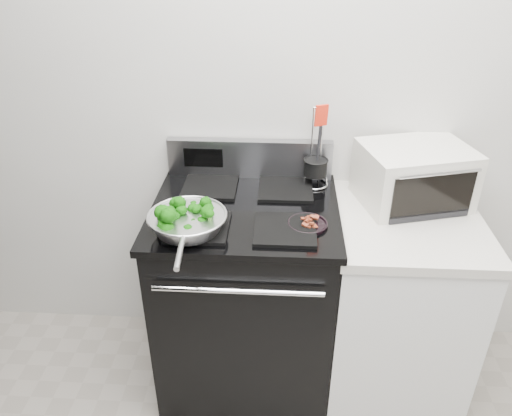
# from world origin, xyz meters

# --- Properties ---
(back_wall) EXTENTS (4.00, 0.02, 2.70)m
(back_wall) POSITION_xyz_m (0.00, 1.75, 1.35)
(back_wall) COLOR silver
(back_wall) RESTS_ON ground
(gas_range) EXTENTS (0.79, 0.69, 1.13)m
(gas_range) POSITION_xyz_m (-0.30, 1.41, 0.49)
(gas_range) COLOR black
(gas_range) RESTS_ON floor
(counter) EXTENTS (0.62, 0.68, 0.92)m
(counter) POSITION_xyz_m (0.39, 1.41, 0.46)
(counter) COLOR white
(counter) RESTS_ON floor
(skillet) EXTENTS (0.31, 0.49, 0.07)m
(skillet) POSITION_xyz_m (-0.50, 1.21, 1.00)
(skillet) COLOR silver
(skillet) RESTS_ON gas_range
(broccoli_pile) EXTENTS (0.24, 0.24, 0.08)m
(broccoli_pile) POSITION_xyz_m (-0.50, 1.21, 1.02)
(broccoli_pile) COLOR black
(broccoli_pile) RESTS_ON skillet
(bacon_plate) EXTENTS (0.16, 0.16, 0.04)m
(bacon_plate) POSITION_xyz_m (-0.04, 1.29, 0.97)
(bacon_plate) COLOR black
(bacon_plate) RESTS_ON gas_range
(utensil_holder) EXTENTS (0.12, 0.12, 0.38)m
(utensil_holder) POSITION_xyz_m (0.00, 1.64, 1.02)
(utensil_holder) COLOR silver
(utensil_holder) RESTS_ON gas_range
(toaster_oven) EXTENTS (0.51, 0.44, 0.25)m
(toaster_oven) POSITION_xyz_m (0.42, 1.57, 1.05)
(toaster_oven) COLOR silver
(toaster_oven) RESTS_ON counter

